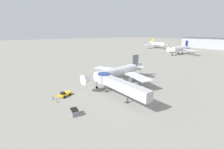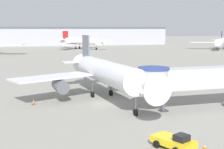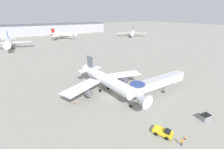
% 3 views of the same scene
% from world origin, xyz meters
% --- Properties ---
extents(ground_plane, '(800.00, 800.00, 0.00)m').
position_xyz_m(ground_plane, '(0.00, 0.00, 0.00)').
color(ground_plane, gray).
extents(main_airplane, '(29.10, 29.38, 9.76)m').
position_xyz_m(main_airplane, '(1.18, 3.22, 4.13)').
color(main_airplane, silver).
rests_on(main_airplane, ground_plane).
extents(jet_bridge, '(21.23, 4.10, 5.96)m').
position_xyz_m(jet_bridge, '(12.41, -5.87, 4.28)').
color(jet_bridge, '#B7B7BC').
rests_on(jet_bridge, ground_plane).
extents(pushback_tug_yellow, '(3.53, 4.45, 1.54)m').
position_xyz_m(pushback_tug_yellow, '(2.27, -18.52, 0.70)').
color(pushback_tug_yellow, yellow).
rests_on(pushback_tug_yellow, ground_plane).
extents(service_container_gray, '(2.49, 1.80, 1.47)m').
position_xyz_m(service_container_gray, '(14.43, -20.29, 0.74)').
color(service_container_gray, gray).
rests_on(service_container_gray, ground_plane).
extents(traffic_cone_port_wing, '(0.48, 0.48, 0.79)m').
position_xyz_m(traffic_cone_port_wing, '(-9.87, 2.21, 0.38)').
color(traffic_cone_port_wing, black).
rests_on(traffic_cone_port_wing, ground_plane).
extents(traffic_cone_apron_front, '(0.41, 0.41, 0.67)m').
position_xyz_m(traffic_cone_apron_front, '(5.10, -21.62, 0.32)').
color(traffic_cone_apron_front, black).
rests_on(traffic_cone_apron_front, ground_plane).
extents(ground_crew_marshaller, '(0.32, 0.36, 1.61)m').
position_xyz_m(ground_crew_marshaller, '(3.08, -22.22, 0.93)').
color(ground_crew_marshaller, '#1E2338').
rests_on(ground_crew_marshaller, ground_plane).
extents(background_jet_blue_tail, '(31.97, 30.07, 11.57)m').
position_xyz_m(background_jet_blue_tail, '(-27.76, 94.47, 5.06)').
color(background_jet_blue_tail, silver).
rests_on(background_jet_blue_tail, ground_plane).
extents(background_jet_red_tail, '(25.83, 25.83, 9.84)m').
position_xyz_m(background_jet_red_tail, '(17.14, 126.17, 4.34)').
color(background_jet_red_tail, white).
rests_on(background_jet_red_tail, ground_plane).
extents(background_jet_navy_tail, '(28.17, 26.56, 9.71)m').
position_xyz_m(background_jet_navy_tail, '(88.75, 103.02, 4.28)').
color(background_jet_navy_tail, white).
rests_on(background_jet_navy_tail, ground_plane).
extents(terminal_building, '(151.34, 23.06, 12.43)m').
position_xyz_m(terminal_building, '(9.13, 175.00, 6.23)').
color(terminal_building, '#A8A8B2').
rests_on(terminal_building, ground_plane).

